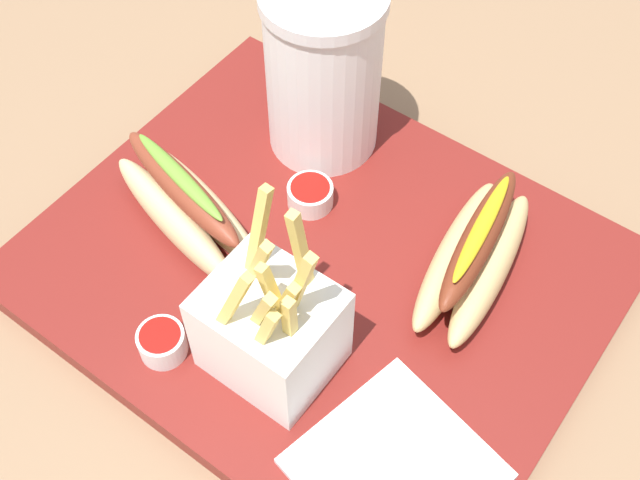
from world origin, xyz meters
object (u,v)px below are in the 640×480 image
object	(u,v)px
ketchup_cup_2	(310,194)
napkin_stack	(395,468)
soda_cup	(323,71)
hot_dog_1	(474,255)
ketchup_cup_1	(162,342)
hot_dog_2	(186,205)
fries_basket	(271,328)

from	to	relation	value
ketchup_cup_2	napkin_stack	bearing A→B (deg)	-39.29
soda_cup	hot_dog_1	size ratio (longest dim) A/B	1.52
ketchup_cup_1	ketchup_cup_2	world-z (taller)	ketchup_cup_1
napkin_stack	hot_dog_1	bearing A→B (deg)	103.36
hot_dog_1	ketchup_cup_2	world-z (taller)	hot_dog_1
hot_dog_2	ketchup_cup_1	size ratio (longest dim) A/B	4.73
soda_cup	hot_dog_1	xyz separation A→B (m)	(0.17, -0.05, -0.05)
fries_basket	hot_dog_2	size ratio (longest dim) A/B	0.94
ketchup_cup_1	hot_dog_1	bearing A→B (deg)	52.46
hot_dog_2	ketchup_cup_2	distance (m)	0.10
hot_dog_1	napkin_stack	world-z (taller)	hot_dog_1
ketchup_cup_2	napkin_stack	size ratio (longest dim) A/B	0.33
ketchup_cup_2	fries_basket	bearing A→B (deg)	-63.64
hot_dog_2	napkin_stack	bearing A→B (deg)	-16.24
ketchup_cup_1	ketchup_cup_2	distance (m)	0.17
soda_cup	napkin_stack	size ratio (longest dim) A/B	2.12
ketchup_cup_2	hot_dog_1	bearing A→B (deg)	6.75
fries_basket	hot_dog_2	world-z (taller)	fries_basket
ketchup_cup_1	soda_cup	bearing A→B (deg)	97.45
hot_dog_1	ketchup_cup_1	xyz separation A→B (m)	(-0.14, -0.19, -0.01)
ketchup_cup_1	hot_dog_2	bearing A→B (deg)	122.38
soda_cup	ketchup_cup_1	bearing A→B (deg)	-82.55
hot_dog_1	ketchup_cup_1	distance (m)	0.24
soda_cup	hot_dog_2	size ratio (longest dim) A/B	1.47
fries_basket	hot_dog_1	bearing A→B (deg)	62.49
fries_basket	ketchup_cup_2	xyz separation A→B (m)	(-0.06, 0.13, -0.03)
napkin_stack	soda_cup	bearing A→B (deg)	135.30
hot_dog_1	ketchup_cup_2	distance (m)	0.14
hot_dog_1	ketchup_cup_2	xyz separation A→B (m)	(-0.14, -0.02, -0.01)
soda_cup	fries_basket	xyz separation A→B (m)	(0.10, -0.19, -0.03)
hot_dog_1	ketchup_cup_2	size ratio (longest dim) A/B	4.22
soda_cup	hot_dog_2	distance (m)	0.15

